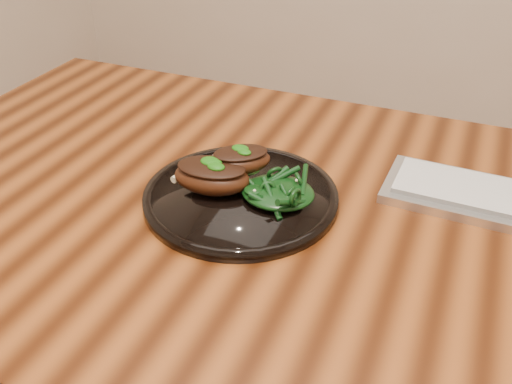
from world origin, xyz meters
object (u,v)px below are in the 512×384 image
(desk, at_px, (361,272))
(plate, at_px, (241,196))
(greens_heap, at_px, (278,188))
(lamb_chop_front, at_px, (211,175))

(desk, xyz_separation_m, plate, (-0.19, -0.01, 0.09))
(desk, bearing_deg, greens_heap, -177.79)
(greens_heap, bearing_deg, desk, 2.21)
(desk, bearing_deg, plate, -176.89)
(plate, bearing_deg, greens_heap, 5.19)
(desk, relative_size, lamb_chop_front, 13.02)
(lamb_chop_front, height_order, greens_heap, lamb_chop_front)
(greens_heap, bearing_deg, lamb_chop_front, -171.19)
(plate, relative_size, greens_heap, 2.68)
(desk, distance_m, greens_heap, 0.18)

